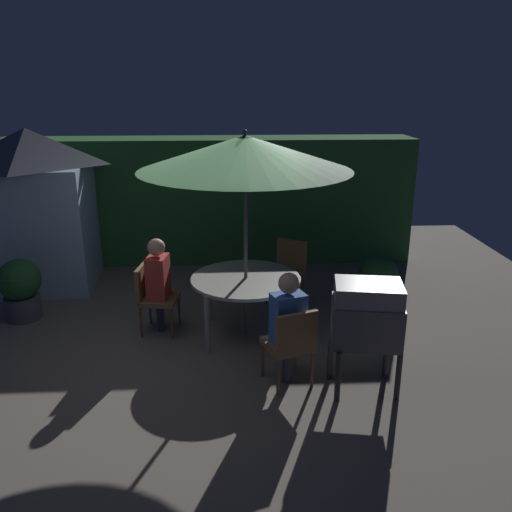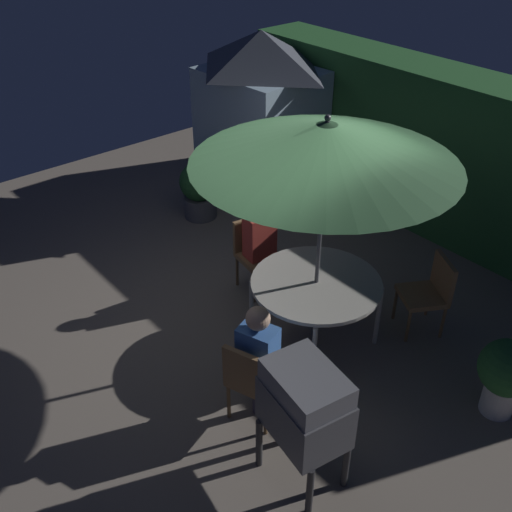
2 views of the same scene
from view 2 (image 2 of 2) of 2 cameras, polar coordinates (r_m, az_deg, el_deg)
ground_plane at (r=6.87m, az=-0.04°, el=-6.76°), size 11.00×11.00×0.00m
hedge_backdrop at (r=8.63m, az=18.32°, el=8.96°), size 7.19×0.89×2.19m
garden_shed at (r=9.28m, az=0.48°, el=13.46°), size 1.80×1.58×2.46m
patio_table at (r=6.29m, az=5.75°, el=-2.85°), size 1.38×1.38×0.79m
patio_umbrella at (r=5.50m, az=6.68°, el=10.65°), size 2.52×2.52×2.59m
bbq_grill at (r=4.88m, az=4.68°, el=-14.04°), size 0.77×0.61×1.20m
chair_near_shed at (r=7.22m, az=-0.02°, el=0.64°), size 0.53×0.52×0.90m
chair_far_side at (r=5.55m, az=-0.28°, el=-11.47°), size 0.59×0.59×0.90m
chair_toward_hedge at (r=6.82m, az=16.25°, el=-3.12°), size 0.63×0.63×0.90m
potted_plant_by_shed at (r=8.79m, az=-5.41°, el=6.39°), size 0.57×0.57×0.85m
potted_plant_by_grill at (r=6.08m, az=22.74°, el=-10.23°), size 0.54×0.54×0.83m
person_in_red at (r=7.02m, az=0.35°, el=2.11°), size 0.29×0.37×1.26m
person_in_blue at (r=5.42m, az=0.18°, el=-8.96°), size 0.40×0.34×1.26m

